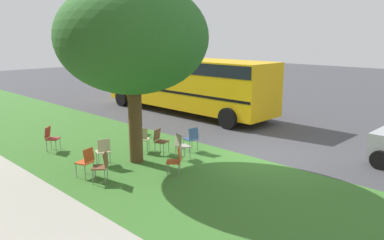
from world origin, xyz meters
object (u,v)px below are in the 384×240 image
at_px(chair_1, 176,159).
at_px(chair_5, 192,137).
at_px(chair_7, 103,150).
at_px(chair_4, 181,144).
at_px(chair_8, 160,139).
at_px(chair_2, 102,165).
at_px(school_bus, 185,80).
at_px(chair_0, 142,138).
at_px(chair_3, 51,137).
at_px(chair_6, 135,122).
at_px(street_tree, 133,38).
at_px(chair_9, 86,160).

bearing_deg(chair_1, chair_5, -56.35).
xyz_separation_m(chair_5, chair_7, (0.97, 3.04, 0.00)).
distance_m(chair_4, chair_8, 1.00).
relative_size(chair_2, school_bus, 0.08).
bearing_deg(school_bus, chair_1, 133.90).
height_order(chair_0, chair_3, same).
height_order(chair_6, chair_7, same).
relative_size(street_tree, chair_2, 6.53).
relative_size(chair_4, chair_6, 1.00).
relative_size(street_tree, chair_1, 6.53).
relative_size(chair_7, school_bus, 0.08).
height_order(street_tree, chair_3, street_tree).
distance_m(chair_9, school_bus, 10.00).
relative_size(street_tree, school_bus, 0.55).
height_order(chair_3, school_bus, school_bus).
bearing_deg(chair_6, chair_8, 159.51).
bearing_deg(chair_8, chair_0, 25.39).
xyz_separation_m(chair_3, school_bus, (1.52, -8.24, 1.24)).
bearing_deg(chair_5, chair_2, 93.52).
xyz_separation_m(chair_1, chair_3, (5.06, 1.41, 0.00)).
distance_m(chair_4, chair_7, 2.53).
bearing_deg(chair_6, school_bus, -69.10).
height_order(street_tree, school_bus, street_tree).
height_order(street_tree, chair_5, street_tree).
xyz_separation_m(chair_5, chair_8, (0.63, 0.96, 0.00)).
bearing_deg(chair_2, chair_8, -73.32).
distance_m(chair_4, chair_6, 3.90).
relative_size(chair_3, chair_5, 1.00).
distance_m(chair_0, chair_3, 3.31).
bearing_deg(chair_4, chair_9, 75.19).
distance_m(street_tree, chair_7, 3.62).
relative_size(chair_0, chair_5, 1.00).
distance_m(chair_5, school_bus, 7.15).
xyz_separation_m(chair_3, chair_4, (-4.05, -2.59, 0.00)).
bearing_deg(chair_8, street_tree, 95.06).
height_order(chair_0, chair_1, same).
bearing_deg(chair_0, chair_3, 42.46).
bearing_deg(chair_3, street_tree, -155.80).
xyz_separation_m(chair_4, school_bus, (5.56, -5.65, 1.24)).
bearing_deg(chair_3, chair_1, -164.38).
distance_m(chair_0, chair_2, 2.99).
height_order(chair_1, chair_6, same).
bearing_deg(school_bus, chair_9, 118.61).
height_order(chair_2, chair_3, same).
bearing_deg(chair_4, chair_1, 130.53).
xyz_separation_m(chair_6, chair_8, (-2.78, 1.04, 0.00)).
relative_size(chair_3, chair_4, 1.00).
distance_m(chair_4, school_bus, 8.03).
height_order(chair_8, school_bus, school_bus).
xyz_separation_m(chair_2, chair_4, (-0.13, -2.96, 0.00)).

